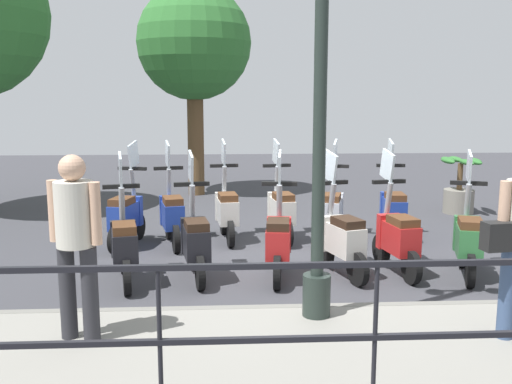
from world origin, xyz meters
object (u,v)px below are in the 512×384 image
(scooter_near_0, at_px, (468,239))
(scooter_near_3, at_px, (278,240))
(scooter_far_3, at_px, (227,210))
(tree_distant, at_px, (194,44))
(scooter_near_5, at_px, (124,244))
(scooter_far_0, at_px, (393,210))
(scooter_far_2, at_px, (281,210))
(lamp_post_near, at_px, (320,107))
(scooter_far_5, at_px, (126,215))
(scooter_near_2, at_px, (341,238))
(scooter_far_4, at_px, (172,214))
(potted_palm, at_px, (459,190))
(scooter_far_1, at_px, (332,210))
(scooter_near_4, at_px, (195,240))
(pedestrian_distant, at_px, (76,233))
(scooter_near_1, at_px, (397,236))

(scooter_near_0, relative_size, scooter_near_3, 1.00)
(scooter_near_3, bearing_deg, scooter_far_3, 25.52)
(tree_distant, height_order, scooter_near_5, tree_distant)
(scooter_far_0, relative_size, scooter_far_2, 1.00)
(lamp_post_near, bearing_deg, scooter_far_3, 13.57)
(scooter_near_5, relative_size, scooter_far_5, 1.00)
(scooter_far_3, xyz_separation_m, scooter_far_5, (-0.27, 1.47, 0.00))
(tree_distant, distance_m, scooter_near_2, 6.94)
(scooter_far_4, bearing_deg, scooter_near_0, -126.71)
(potted_palm, height_order, scooter_far_0, scooter_far_0)
(lamp_post_near, height_order, scooter_near_0, lamp_post_near)
(scooter_far_1, bearing_deg, scooter_near_5, 139.51)
(scooter_near_2, xyz_separation_m, scooter_far_1, (1.68, -0.20, 0.00))
(scooter_near_0, xyz_separation_m, scooter_far_4, (1.68, 3.75, 0.00))
(scooter_near_5, bearing_deg, scooter_far_3, -43.94)
(scooter_near_4, distance_m, scooter_far_1, 2.61)
(scooter_far_0, relative_size, scooter_far_1, 1.00)
(lamp_post_near, distance_m, scooter_near_5, 3.01)
(pedestrian_distant, bearing_deg, scooter_near_0, 134.05)
(scooter_far_3, bearing_deg, scooter_far_2, -98.86)
(tree_distant, xyz_separation_m, scooter_near_5, (-6.16, 0.55, -2.81))
(scooter_far_4, relative_size, scooter_far_5, 1.00)
(scooter_far_5, bearing_deg, potted_palm, -56.44)
(scooter_near_3, xyz_separation_m, scooter_far_5, (1.60, 2.09, 0.00))
(scooter_near_5, bearing_deg, scooter_far_0, -76.01)
(scooter_near_0, bearing_deg, scooter_far_2, 64.93)
(scooter_far_4, bearing_deg, scooter_far_1, -99.69)
(scooter_near_3, xyz_separation_m, scooter_far_1, (1.73, -0.98, 0.00))
(potted_palm, xyz_separation_m, scooter_near_4, (-3.68, 4.79, 0.04))
(scooter_near_2, height_order, scooter_far_4, same)
(scooter_far_0, bearing_deg, potted_palm, -38.76)
(scooter_near_4, height_order, scooter_far_0, same)
(scooter_near_3, distance_m, scooter_far_3, 1.97)
(lamp_post_near, height_order, scooter_near_1, lamp_post_near)
(scooter_near_3, xyz_separation_m, scooter_near_5, (-0.09, 1.83, 0.00))
(scooter_near_1, xyz_separation_m, scooter_far_0, (1.65, -0.44, 0.00))
(potted_palm, bearing_deg, scooter_near_2, 140.58)
(scooter_far_2, height_order, scooter_far_4, same)
(scooter_near_2, bearing_deg, scooter_far_4, 37.08)
(scooter_near_4, relative_size, scooter_far_4, 1.00)
(scooter_near_4, height_order, scooter_far_5, same)
(scooter_far_5, bearing_deg, scooter_far_4, -75.12)
(scooter_near_0, bearing_deg, scooter_far_3, 73.76)
(lamp_post_near, xyz_separation_m, scooter_far_2, (3.42, 0.00, -1.63))
(scooter_near_2, bearing_deg, scooter_near_0, -112.49)
(scooter_far_3, relative_size, scooter_far_5, 1.00)
(scooter_near_4, bearing_deg, potted_palm, -62.31)
(scooter_far_1, bearing_deg, scooter_near_1, -146.27)
(potted_palm, bearing_deg, scooter_near_3, 134.45)
(lamp_post_near, distance_m, pedestrian_distant, 2.38)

